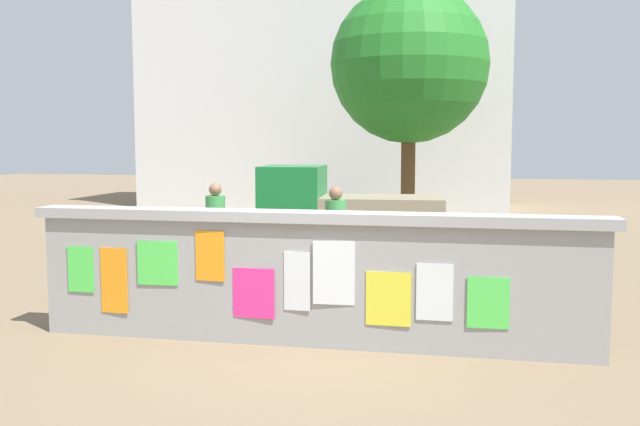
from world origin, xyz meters
TOP-DOWN VIEW (x-y plane):
  - ground at (0.00, 8.00)m, footprint 60.00×60.00m
  - poster_wall at (-0.00, -0.00)m, footprint 6.68×0.42m
  - auto_rickshaw_truck at (-0.67, 6.03)m, footprint 3.69×1.74m
  - motorcycle at (-1.65, 2.02)m, footprint 1.89×0.58m
  - bicycle_near at (2.07, 1.91)m, footprint 1.70×0.44m
  - bicycle_far at (2.51, 4.21)m, footprint 1.65×0.63m
  - person_walking at (-2.50, 3.77)m, footprint 0.34×0.34m
  - person_bystander at (-0.30, 3.32)m, footprint 0.47×0.47m
  - tree_roadside at (0.20, 11.36)m, footprint 4.20×4.20m
  - building_background at (-3.28, 17.41)m, footprint 13.11×4.43m

SIDE VIEW (x-z plane):
  - ground at x=0.00m, z-range 0.00..0.00m
  - bicycle_near at x=2.07m, z-range -0.11..0.84m
  - bicycle_far at x=2.51m, z-range -0.11..0.84m
  - motorcycle at x=-1.65m, z-range 0.03..0.90m
  - poster_wall at x=0.00m, z-range 0.02..1.57m
  - auto_rickshaw_truck at x=-0.67m, z-range -0.02..1.83m
  - person_walking at x=-2.50m, z-range 0.18..1.80m
  - person_bystander at x=-0.30m, z-range 0.18..1.80m
  - building_background at x=-3.28m, z-range 0.02..8.41m
  - tree_roadside at x=0.20m, z-range 1.12..7.60m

